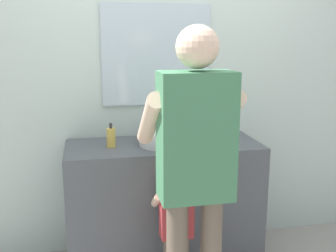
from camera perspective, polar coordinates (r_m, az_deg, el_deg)
name	(u,v)px	position (r m, az deg, el deg)	size (l,w,h in m)	color
back_wall	(156,74)	(3.00, -1.81, 7.44)	(4.40, 0.10, 2.70)	silver
vanity_cabinet	(164,203)	(2.92, -0.60, -11.09)	(1.35, 0.54, 0.89)	#4C5156
sink_basin	(164,137)	(2.74, -0.55, -1.56)	(0.35, 0.35, 0.11)	silver
faucet	(159,127)	(2.94, -1.34, -0.09)	(0.18, 0.14, 0.18)	#B7BABF
toothbrush_cup	(218,135)	(2.84, 7.26, -1.23)	(0.07, 0.07, 0.21)	silver
soap_bottle	(111,137)	(2.71, -8.20, -1.62)	(0.06, 0.06, 0.17)	gold
child_toddler	(176,218)	(2.53, 1.17, -13.04)	(0.27, 0.27, 0.88)	#6B5B4C
adult_parent	(195,155)	(2.11, 3.89, -4.20)	(0.52, 0.55, 1.69)	#6B5B4C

